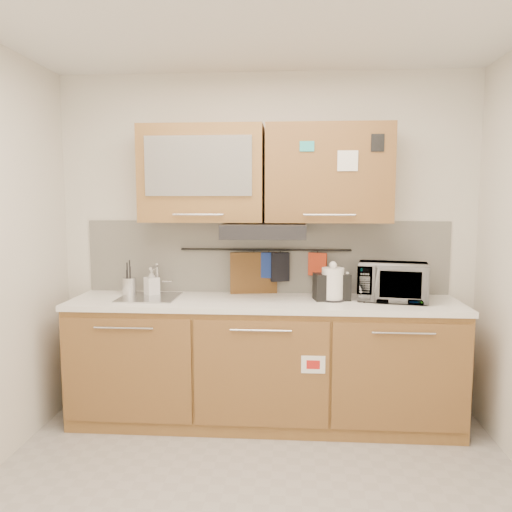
# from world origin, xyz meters

# --- Properties ---
(wall_back) EXTENTS (3.20, 0.00, 3.20)m
(wall_back) POSITION_xyz_m (0.00, 1.50, 1.30)
(wall_back) COLOR silver
(wall_back) RESTS_ON ground
(base_cabinet) EXTENTS (2.80, 0.64, 0.88)m
(base_cabinet) POSITION_xyz_m (0.00, 1.19, 0.41)
(base_cabinet) COLOR olive
(base_cabinet) RESTS_ON floor
(countertop) EXTENTS (2.82, 0.62, 0.04)m
(countertop) POSITION_xyz_m (0.00, 1.19, 0.90)
(countertop) COLOR white
(countertop) RESTS_ON base_cabinet
(backsplash) EXTENTS (2.80, 0.02, 0.56)m
(backsplash) POSITION_xyz_m (0.00, 1.49, 1.20)
(backsplash) COLOR silver
(backsplash) RESTS_ON countertop
(upper_cabinets) EXTENTS (1.82, 0.37, 0.70)m
(upper_cabinets) POSITION_xyz_m (-0.00, 1.32, 1.83)
(upper_cabinets) COLOR olive
(upper_cabinets) RESTS_ON wall_back
(range_hood) EXTENTS (0.60, 0.46, 0.10)m
(range_hood) POSITION_xyz_m (0.00, 1.25, 1.42)
(range_hood) COLOR black
(range_hood) RESTS_ON upper_cabinets
(sink) EXTENTS (0.42, 0.40, 0.26)m
(sink) POSITION_xyz_m (-0.85, 1.21, 0.92)
(sink) COLOR silver
(sink) RESTS_ON countertop
(utensil_rail) EXTENTS (1.30, 0.02, 0.02)m
(utensil_rail) POSITION_xyz_m (0.00, 1.45, 1.26)
(utensil_rail) COLOR black
(utensil_rail) RESTS_ON backsplash
(utensil_crock) EXTENTS (0.11, 0.11, 0.27)m
(utensil_crock) POSITION_xyz_m (-1.03, 1.31, 0.99)
(utensil_crock) COLOR silver
(utensil_crock) RESTS_ON countertop
(kettle) EXTENTS (0.21, 0.19, 0.28)m
(kettle) POSITION_xyz_m (0.50, 1.21, 1.03)
(kettle) COLOR white
(kettle) RESTS_ON countertop
(toaster) EXTENTS (0.27, 0.19, 0.19)m
(toaster) POSITION_xyz_m (0.49, 1.23, 1.02)
(toaster) COLOR black
(toaster) RESTS_ON countertop
(microwave) EXTENTS (0.54, 0.41, 0.27)m
(microwave) POSITION_xyz_m (0.93, 1.25, 1.05)
(microwave) COLOR #999999
(microwave) RESTS_ON countertop
(soap_bottle) EXTENTS (0.13, 0.13, 0.21)m
(soap_bottle) POSITION_xyz_m (-0.86, 1.30, 1.02)
(soap_bottle) COLOR #999999
(soap_bottle) RESTS_ON countertop
(cutting_board) EXTENTS (0.36, 0.09, 0.45)m
(cutting_board) POSITION_xyz_m (-0.09, 1.44, 1.02)
(cutting_board) COLOR brown
(cutting_board) RESTS_ON utensil_rail
(oven_mitt) EXTENTS (0.12, 0.05, 0.20)m
(oven_mitt) POSITION_xyz_m (0.03, 1.44, 1.14)
(oven_mitt) COLOR navy
(oven_mitt) RESTS_ON utensil_rail
(dark_pouch) EXTENTS (0.15, 0.09, 0.22)m
(dark_pouch) POSITION_xyz_m (0.11, 1.44, 1.13)
(dark_pouch) COLOR black
(dark_pouch) RESTS_ON utensil_rail
(pot_holder) EXTENTS (0.14, 0.07, 0.17)m
(pot_holder) POSITION_xyz_m (0.40, 1.44, 1.15)
(pot_holder) COLOR red
(pot_holder) RESTS_ON utensil_rail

